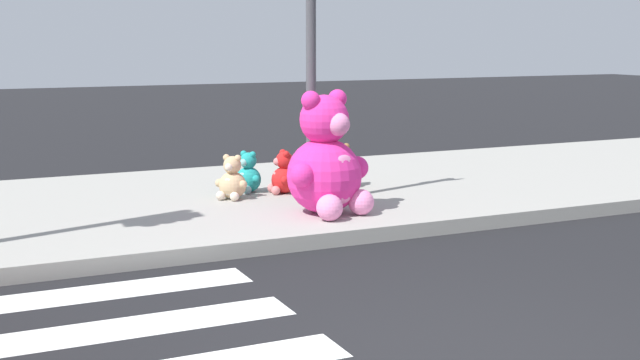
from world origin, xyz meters
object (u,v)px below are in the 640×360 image
(plush_pink_large, at_px, (327,165))
(plush_red, at_px, (283,176))
(plush_teal, at_px, (248,176))
(plush_brown, at_px, (342,170))
(sign_pole, at_px, (311,49))
(plush_tan, at_px, (232,181))

(plush_pink_large, bearing_deg, plush_red, 88.81)
(plush_teal, bearing_deg, plush_brown, -7.74)
(plush_teal, bearing_deg, sign_pole, -65.20)
(plush_tan, height_order, plush_red, plush_red)
(sign_pole, bearing_deg, plush_teal, 114.80)
(plush_teal, bearing_deg, plush_pink_large, -77.50)
(sign_pole, distance_m, plush_tan, 1.76)
(sign_pole, height_order, plush_brown, sign_pole)
(plush_brown, distance_m, plush_red, 0.82)
(plush_tan, xyz_separation_m, plush_brown, (1.48, 0.17, 0.01))
(sign_pole, xyz_separation_m, plush_red, (-0.06, 0.67, -1.49))
(plush_pink_large, relative_size, plush_teal, 2.62)
(plush_teal, xyz_separation_m, plush_red, (0.36, -0.24, 0.01))
(sign_pole, distance_m, plush_teal, 1.80)
(plush_teal, relative_size, plush_red, 0.96)
(plush_tan, bearing_deg, plush_pink_large, -61.27)
(plush_tan, height_order, plush_teal, plush_tan)
(plush_red, bearing_deg, plush_teal, 145.87)
(sign_pole, relative_size, plush_red, 6.23)
(plush_pink_large, height_order, plush_teal, plush_pink_large)
(plush_pink_large, height_order, plush_tan, plush_pink_large)
(plush_teal, relative_size, plush_brown, 0.92)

